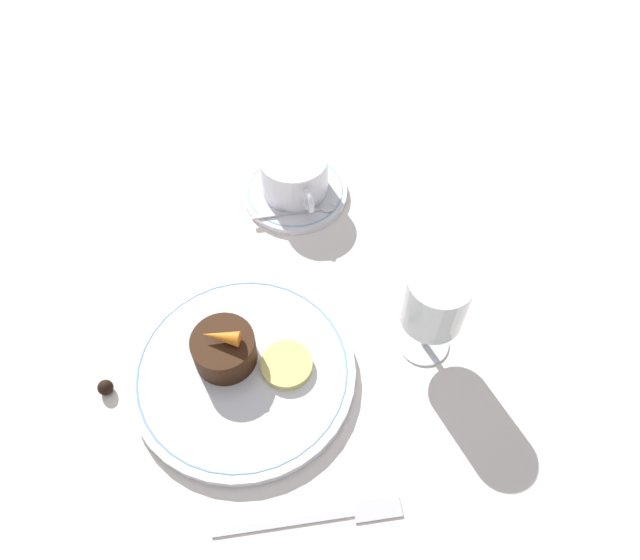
# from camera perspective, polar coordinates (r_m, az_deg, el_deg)

# --- Properties ---
(ground_plane) EXTENTS (3.00, 3.00, 0.00)m
(ground_plane) POSITION_cam_1_polar(r_m,az_deg,el_deg) (0.77, -4.55, -5.80)
(ground_plane) COLOR white
(dinner_plate) EXTENTS (0.26, 0.26, 0.01)m
(dinner_plate) POSITION_cam_1_polar(r_m,az_deg,el_deg) (0.74, -7.06, -8.33)
(dinner_plate) COLOR white
(dinner_plate) RESTS_ON ground_plane
(saucer) EXTENTS (0.15, 0.15, 0.01)m
(saucer) POSITION_cam_1_polar(r_m,az_deg,el_deg) (0.90, -2.29, 8.08)
(saucer) COLOR white
(saucer) RESTS_ON ground_plane
(coffee_cup) EXTENTS (0.12, 0.09, 0.06)m
(coffee_cup) POSITION_cam_1_polar(r_m,az_deg,el_deg) (0.87, -2.38, 9.78)
(coffee_cup) COLOR white
(coffee_cup) RESTS_ON saucer
(spoon) EXTENTS (0.03, 0.12, 0.00)m
(spoon) POSITION_cam_1_polar(r_m,az_deg,el_deg) (0.87, -1.53, 6.29)
(spoon) COLOR silver
(spoon) RESTS_ON saucer
(wine_glass) EXTENTS (0.07, 0.07, 0.14)m
(wine_glass) POSITION_cam_1_polar(r_m,az_deg,el_deg) (0.69, 10.46, -2.11)
(wine_glass) COLOR silver
(wine_glass) RESTS_ON ground_plane
(fork) EXTENTS (0.06, 0.20, 0.01)m
(fork) POSITION_cam_1_polar(r_m,az_deg,el_deg) (0.69, 0.84, -20.76)
(fork) COLOR silver
(fork) RESTS_ON ground_plane
(dessert_cake) EXTENTS (0.07, 0.07, 0.04)m
(dessert_cake) POSITION_cam_1_polar(r_m,az_deg,el_deg) (0.73, -8.75, -6.27)
(dessert_cake) COLOR #381E0F
(dessert_cake) RESTS_ON dinner_plate
(carrot_garnish) EXTENTS (0.04, 0.05, 0.02)m
(carrot_garnish) POSITION_cam_1_polar(r_m,az_deg,el_deg) (0.70, -9.06, -5.14)
(carrot_garnish) COLOR orange
(carrot_garnish) RESTS_ON dessert_cake
(pineapple_slice) EXTENTS (0.06, 0.06, 0.01)m
(pineapple_slice) POSITION_cam_1_polar(r_m,az_deg,el_deg) (0.73, -3.07, -7.75)
(pineapple_slice) COLOR #EFE075
(pineapple_slice) RESTS_ON dinner_plate
(chocolate_truffle) EXTENTS (0.02, 0.02, 0.02)m
(chocolate_truffle) POSITION_cam_1_polar(r_m,az_deg,el_deg) (0.77, -19.02, -9.27)
(chocolate_truffle) COLOR black
(chocolate_truffle) RESTS_ON ground_plane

